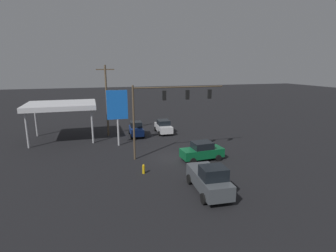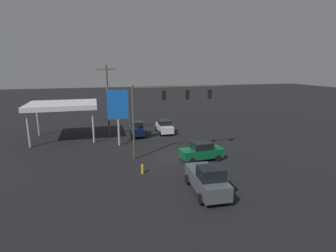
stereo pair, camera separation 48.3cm
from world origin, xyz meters
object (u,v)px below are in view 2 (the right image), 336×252
traffic_signal_assembly (167,103)px  fire_hydrant (143,169)px  sedan_far (202,151)px  hatchback_crossing (137,129)px  sedan_waiting (164,127)px  price_sign (118,107)px  pickup_parked (207,180)px  utility_pole (108,99)px

traffic_signal_assembly → fire_hydrant: size_ratio=11.29×
sedan_far → fire_hydrant: (6.56, 1.85, -0.51)m
hatchback_crossing → sedan_waiting: hatchback_crossing is taller
hatchback_crossing → sedan_waiting: 4.11m
price_sign → sedan_waiting: size_ratio=1.53×
sedan_far → fire_hydrant: size_ratio=5.11×
pickup_parked → traffic_signal_assembly: bearing=-172.3°
price_sign → hatchback_crossing: price_sign is taller
utility_pole → price_sign: bearing=99.7°
fire_hydrant → price_sign: bearing=-82.6°
utility_pole → sedan_waiting: utility_pole is taller
pickup_parked → fire_hydrant: bearing=-137.6°
pickup_parked → utility_pole: bearing=-158.9°
price_sign → sedan_far: (-7.79, 7.62, -3.86)m
price_sign → sedan_far: bearing=135.7°
sedan_waiting → fire_hydrant: 15.05m
utility_pole → pickup_parked: bearing=107.5°
hatchback_crossing → pickup_parked: pickup_parked is taller
sedan_waiting → fire_hydrant: (5.73, 13.90, -0.51)m
sedan_far → pickup_parked: pickup_parked is taller
traffic_signal_assembly → hatchback_crossing: traffic_signal_assembly is taller
traffic_signal_assembly → sedan_waiting: traffic_signal_assembly is taller
sedan_far → pickup_parked: (2.45, 6.95, 0.16)m
traffic_signal_assembly → sedan_waiting: (-2.28, -9.93, -4.90)m
sedan_far → sedan_waiting: 12.08m
hatchback_crossing → sedan_far: 12.60m
traffic_signal_assembly → fire_hydrant: 7.55m
utility_pole → traffic_signal_assembly: bearing=117.5°
traffic_signal_assembly → sedan_waiting: size_ratio=2.23×
price_sign → sedan_far: size_ratio=1.52×
price_sign → hatchback_crossing: size_ratio=1.76×
utility_pole → fire_hydrant: size_ratio=11.08×
sedan_far → hatchback_crossing: bearing=-70.2°
traffic_signal_assembly → price_sign: bearing=-49.5°
pickup_parked → price_sign: bearing=-156.3°
price_sign → sedan_waiting: price_sign is taller
sedan_waiting → utility_pole: bearing=-93.8°
sedan_far → utility_pole: bearing=-59.1°
hatchback_crossing → sedan_far: hatchback_crossing is taller
fire_hydrant → hatchback_crossing: bearing=-97.0°
traffic_signal_assembly → utility_pole: size_ratio=1.02×
traffic_signal_assembly → price_sign: size_ratio=1.46×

